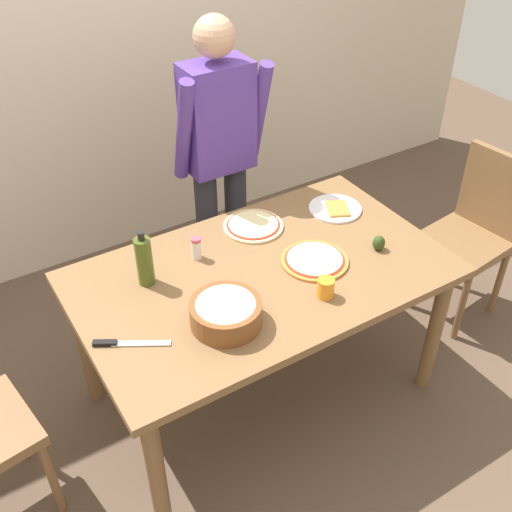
% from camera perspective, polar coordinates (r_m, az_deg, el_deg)
% --- Properties ---
extents(ground, '(8.00, 8.00, 0.00)m').
position_cam_1_polar(ground, '(3.16, 0.49, -12.26)').
color(ground, brown).
extents(wall_back, '(5.60, 0.10, 2.60)m').
position_cam_1_polar(wall_back, '(3.68, -13.56, 18.83)').
color(wall_back, beige).
rests_on(wall_back, ground).
extents(dining_table, '(1.60, 0.96, 0.76)m').
position_cam_1_polar(dining_table, '(2.69, 0.56, -2.94)').
color(dining_table, brown).
rests_on(dining_table, ground).
extents(person_cook, '(0.49, 0.25, 1.62)m').
position_cam_1_polar(person_cook, '(3.17, -3.44, 9.71)').
color(person_cook, '#2D2D38').
rests_on(person_cook, ground).
extents(chair_wooden_right, '(0.44, 0.44, 0.95)m').
position_cam_1_polar(chair_wooden_right, '(3.49, 19.75, 2.52)').
color(chair_wooden_right, brown).
rests_on(chair_wooden_right, ground).
extents(pizza_raw_on_board, '(0.29, 0.29, 0.02)m').
position_cam_1_polar(pizza_raw_on_board, '(2.89, -0.26, 2.87)').
color(pizza_raw_on_board, beige).
rests_on(pizza_raw_on_board, dining_table).
extents(pizza_cooked_on_tray, '(0.30, 0.30, 0.02)m').
position_cam_1_polar(pizza_cooked_on_tray, '(2.69, 5.49, -0.38)').
color(pizza_cooked_on_tray, '#C67A33').
rests_on(pizza_cooked_on_tray, dining_table).
extents(plate_with_slice, '(0.26, 0.26, 0.02)m').
position_cam_1_polar(plate_with_slice, '(3.04, 7.43, 4.41)').
color(plate_with_slice, white).
rests_on(plate_with_slice, dining_table).
extents(popcorn_bowl, '(0.28, 0.28, 0.11)m').
position_cam_1_polar(popcorn_bowl, '(2.35, -2.83, -5.17)').
color(popcorn_bowl, brown).
rests_on(popcorn_bowl, dining_table).
extents(olive_oil_bottle, '(0.07, 0.07, 0.26)m').
position_cam_1_polar(olive_oil_bottle, '(2.54, -10.37, -0.44)').
color(olive_oil_bottle, '#47561E').
rests_on(olive_oil_bottle, dining_table).
extents(cup_orange, '(0.07, 0.07, 0.08)m').
position_cam_1_polar(cup_orange, '(2.49, 6.51, -2.97)').
color(cup_orange, orange).
rests_on(cup_orange, dining_table).
extents(salt_shaker, '(0.04, 0.04, 0.11)m').
position_cam_1_polar(salt_shaker, '(2.69, -5.58, 0.74)').
color(salt_shaker, white).
rests_on(salt_shaker, dining_table).
extents(chef_knife, '(0.26, 0.17, 0.02)m').
position_cam_1_polar(chef_knife, '(2.35, -12.40, -7.96)').
color(chef_knife, silver).
rests_on(chef_knife, dining_table).
extents(avocado, '(0.06, 0.06, 0.07)m').
position_cam_1_polar(avocado, '(2.79, 11.38, 1.20)').
color(avocado, '#2D4219').
rests_on(avocado, dining_table).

